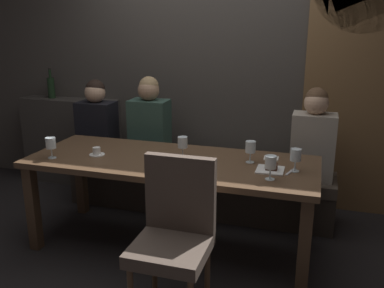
# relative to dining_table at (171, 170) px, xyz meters

# --- Properties ---
(ground) EXTENTS (9.00, 9.00, 0.00)m
(ground) POSITION_rel_dining_table_xyz_m (0.00, 0.00, -0.65)
(ground) COLOR black
(back_wall_tiled) EXTENTS (6.00, 0.12, 3.00)m
(back_wall_tiled) POSITION_rel_dining_table_xyz_m (0.00, 1.22, 0.85)
(back_wall_tiled) COLOR #423D38
(back_wall_tiled) RESTS_ON ground
(arched_door) EXTENTS (0.90, 0.05, 2.55)m
(arched_door) POSITION_rel_dining_table_xyz_m (1.35, 1.15, 0.71)
(arched_door) COLOR brown
(arched_door) RESTS_ON ground
(back_counter) EXTENTS (1.10, 0.28, 0.95)m
(back_counter) POSITION_rel_dining_table_xyz_m (-1.55, 1.04, -0.18)
(back_counter) COLOR #38342F
(back_counter) RESTS_ON ground
(dining_table) EXTENTS (2.20, 0.84, 0.74)m
(dining_table) POSITION_rel_dining_table_xyz_m (0.00, 0.00, 0.00)
(dining_table) COLOR #493422
(dining_table) RESTS_ON ground
(banquette_bench) EXTENTS (2.50, 0.44, 0.45)m
(banquette_bench) POSITION_rel_dining_table_xyz_m (0.00, 0.70, -0.42)
(banquette_bench) COLOR #312A23
(banquette_bench) RESTS_ON ground
(chair_near_side) EXTENTS (0.44, 0.44, 0.98)m
(chair_near_side) POSITION_rel_dining_table_xyz_m (0.28, -0.72, -0.09)
(chair_near_side) COLOR brown
(chair_near_side) RESTS_ON ground
(diner_redhead) EXTENTS (0.36, 0.24, 0.77)m
(diner_redhead) POSITION_rel_dining_table_xyz_m (-1.03, 0.71, 0.16)
(diner_redhead) COLOR black
(diner_redhead) RESTS_ON banquette_bench
(diner_bearded) EXTENTS (0.36, 0.24, 0.82)m
(diner_bearded) POSITION_rel_dining_table_xyz_m (-0.47, 0.70, 0.19)
(diner_bearded) COLOR #2D473D
(diner_bearded) RESTS_ON banquette_bench
(diner_far_end) EXTENTS (0.36, 0.24, 0.79)m
(diner_far_end) POSITION_rel_dining_table_xyz_m (1.02, 0.69, 0.17)
(diner_far_end) COLOR #9E9384
(diner_far_end) RESTS_ON banquette_bench
(wine_bottle_dark_red) EXTENTS (0.08, 0.08, 0.33)m
(wine_bottle_dark_red) POSITION_rel_dining_table_xyz_m (-1.76, 1.04, 0.42)
(wine_bottle_dark_red) COLOR black
(wine_bottle_dark_red) RESTS_ON back_counter
(wine_glass_far_right) EXTENTS (0.08, 0.08, 0.16)m
(wine_glass_far_right) POSITION_rel_dining_table_xyz_m (-0.89, -0.24, 0.20)
(wine_glass_far_right) COLOR silver
(wine_glass_far_right) RESTS_ON dining_table
(wine_glass_end_right) EXTENTS (0.08, 0.08, 0.16)m
(wine_glass_end_right) POSITION_rel_dining_table_xyz_m (0.07, 0.07, 0.20)
(wine_glass_end_right) COLOR silver
(wine_glass_end_right) RESTS_ON dining_table
(wine_glass_far_left) EXTENTS (0.08, 0.08, 0.16)m
(wine_glass_far_left) POSITION_rel_dining_table_xyz_m (0.77, -0.21, 0.20)
(wine_glass_far_left) COLOR silver
(wine_glass_far_left) RESTS_ON dining_table
(wine_glass_near_left) EXTENTS (0.08, 0.08, 0.16)m
(wine_glass_near_left) POSITION_rel_dining_table_xyz_m (0.92, -0.00, 0.20)
(wine_glass_near_left) COLOR silver
(wine_glass_near_left) RESTS_ON dining_table
(wine_glass_end_left) EXTENTS (0.08, 0.08, 0.16)m
(wine_glass_end_left) POSITION_rel_dining_table_xyz_m (0.59, 0.10, 0.20)
(wine_glass_end_left) COLOR silver
(wine_glass_end_left) RESTS_ON dining_table
(espresso_cup) EXTENTS (0.12, 0.12, 0.06)m
(espresso_cup) POSITION_rel_dining_table_xyz_m (-0.59, -0.07, 0.11)
(espresso_cup) COLOR white
(espresso_cup) RESTS_ON dining_table
(dessert_plate) EXTENTS (0.19, 0.19, 0.05)m
(dessert_plate) POSITION_rel_dining_table_xyz_m (0.76, -0.04, 0.10)
(dessert_plate) COLOR white
(dessert_plate) RESTS_ON dining_table
(fork_on_table) EXTENTS (0.06, 0.17, 0.01)m
(fork_on_table) POSITION_rel_dining_table_xyz_m (0.89, -0.02, 0.09)
(fork_on_table) COLOR silver
(fork_on_table) RESTS_ON dining_table
(folded_napkin) EXTENTS (0.11, 0.10, 0.01)m
(folded_napkin) POSITION_rel_dining_table_xyz_m (0.73, 0.24, 0.09)
(folded_napkin) COLOR silver
(folded_napkin) RESTS_ON dining_table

